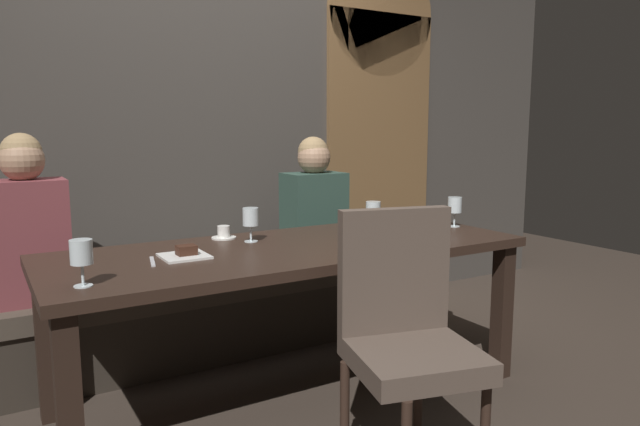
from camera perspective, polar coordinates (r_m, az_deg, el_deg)
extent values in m
plane|color=#382D26|center=(2.93, -2.66, -17.52)|extent=(9.00, 9.00, 0.00)
cube|color=#423D38|center=(3.76, -11.85, 11.58)|extent=(6.00, 0.12, 3.00)
cube|color=brown|center=(4.34, 5.81, 5.33)|extent=(0.90, 0.05, 2.10)
cylinder|color=brown|center=(4.41, 6.03, 19.08)|extent=(0.90, 0.05, 0.90)
cube|color=black|center=(2.19, -23.46, -17.52)|extent=(0.08, 0.08, 0.69)
cube|color=black|center=(3.15, 17.47, -9.22)|extent=(0.08, 0.08, 0.69)
cube|color=black|center=(2.84, -25.39, -11.62)|extent=(0.08, 0.08, 0.69)
cube|color=black|center=(3.63, 9.16, -6.59)|extent=(0.08, 0.08, 0.69)
cube|color=#302119|center=(2.69, -2.76, -3.68)|extent=(2.20, 0.84, 0.04)
cube|color=#312A23|center=(3.45, -8.28, -10.37)|extent=(2.50, 0.40, 0.35)
cube|color=#473D33|center=(3.39, -8.37, -6.76)|extent=(2.50, 0.44, 0.10)
cylinder|color=#302119|center=(2.31, 2.44, -19.26)|extent=(0.04, 0.04, 0.42)
cylinder|color=#302119|center=(2.50, 9.66, -17.05)|extent=(0.04, 0.04, 0.42)
cube|color=brown|center=(2.17, 9.28, -13.94)|extent=(0.53, 0.53, 0.08)
cube|color=brown|center=(2.25, 7.33, -5.60)|extent=(0.44, 0.17, 0.48)
cube|color=brown|center=(3.08, -26.82, -2.53)|extent=(0.36, 0.24, 0.59)
sphere|color=tan|center=(3.04, -27.30, 4.65)|extent=(0.20, 0.20, 0.20)
sphere|color=#9E7F56|center=(3.05, -27.36, 5.31)|extent=(0.18, 0.18, 0.18)
cube|color=#2D473D|center=(3.55, -0.59, -0.52)|extent=(0.36, 0.24, 0.56)
sphere|color=tan|center=(3.51, -0.60, 5.47)|extent=(0.20, 0.20, 0.20)
sphere|color=#9E7F56|center=(3.52, -0.68, 6.05)|extent=(0.18, 0.18, 0.18)
cylinder|color=silver|center=(2.79, -6.81, -2.79)|extent=(0.06, 0.06, 0.00)
cylinder|color=silver|center=(2.78, -6.82, -1.99)|extent=(0.01, 0.01, 0.07)
cylinder|color=silver|center=(2.77, -6.85, -0.36)|extent=(0.08, 0.08, 0.08)
cylinder|color=maroon|center=(2.77, -6.84, -0.72)|extent=(0.07, 0.07, 0.04)
cylinder|color=silver|center=(3.02, 5.23, -1.92)|extent=(0.06, 0.06, 0.00)
cylinder|color=silver|center=(3.01, 5.24, -1.18)|extent=(0.01, 0.01, 0.07)
cylinder|color=silver|center=(3.00, 5.26, 0.33)|extent=(0.08, 0.08, 0.08)
cylinder|color=maroon|center=(3.00, 5.26, 0.01)|extent=(0.07, 0.07, 0.04)
cylinder|color=silver|center=(2.17, -22.28, -6.65)|extent=(0.06, 0.06, 0.00)
cylinder|color=silver|center=(2.16, -22.34, -5.64)|extent=(0.01, 0.01, 0.07)
cylinder|color=silver|center=(2.14, -22.46, -3.56)|extent=(0.08, 0.08, 0.08)
cylinder|color=maroon|center=(2.14, -22.43, -4.10)|extent=(0.07, 0.07, 0.04)
cylinder|color=silver|center=(3.28, 13.06, -1.28)|extent=(0.06, 0.06, 0.00)
cylinder|color=silver|center=(3.27, 13.08, -0.60)|extent=(0.01, 0.01, 0.07)
cylinder|color=silver|center=(3.26, 13.13, 0.79)|extent=(0.08, 0.08, 0.08)
cylinder|color=maroon|center=(3.26, 13.12, 0.47)|extent=(0.07, 0.07, 0.04)
cylinder|color=silver|center=(2.63, 3.79, -3.44)|extent=(0.06, 0.06, 0.00)
cylinder|color=silver|center=(2.62, 3.80, -2.60)|extent=(0.01, 0.01, 0.07)
cylinder|color=silver|center=(2.61, 3.82, -0.87)|extent=(0.08, 0.08, 0.08)
cylinder|color=white|center=(2.89, -9.46, -2.42)|extent=(0.12, 0.12, 0.01)
cylinder|color=white|center=(2.88, -9.47, -1.80)|extent=(0.06, 0.06, 0.06)
cylinder|color=brown|center=(2.88, -9.48, -1.33)|extent=(0.05, 0.05, 0.01)
cube|color=white|center=(2.51, -13.22, -4.15)|extent=(0.19, 0.19, 0.01)
cube|color=#381E14|center=(2.51, -13.02, -3.57)|extent=(0.08, 0.06, 0.04)
cube|color=silver|center=(2.45, -16.18, -4.61)|extent=(0.05, 0.17, 0.01)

